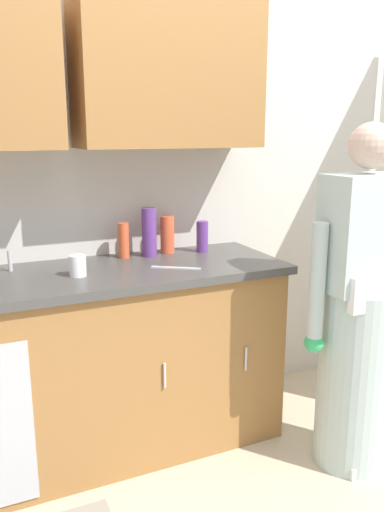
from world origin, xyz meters
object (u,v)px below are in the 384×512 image
person_at_sink (358,328)px  knife_on_counter (176,268)px  bottle_dish_liquid (124,240)px  bottle_water_short (167,235)px  bottle_soap (202,237)px  bottle_water_tall (149,232)px  cup_by_sink (78,266)px

person_at_sink → knife_on_counter: size_ratio=6.75×
person_at_sink → bottle_dish_liquid: bearing=137.9°
knife_on_counter → bottle_water_short: bearing=109.0°
bottle_dish_liquid → bottle_water_short: bearing=2.8°
knife_on_counter → person_at_sink: bearing=0.5°
bottle_water_short → bottle_soap: bearing=-17.2°
bottle_soap → bottle_water_short: size_ratio=0.84×
bottle_soap → bottle_water_short: (-0.18, 0.06, 0.02)m
bottle_soap → bottle_water_tall: bearing=175.4°
person_at_sink → bottle_water_tall: 1.13m
cup_by_sink → bottle_water_short: bearing=26.1°
bottle_water_short → bottle_dish_liquid: bottle_water_short is taller
person_at_sink → cup_by_sink: 1.32m
cup_by_sink → bottle_soap: bearing=16.2°
bottle_dish_liquid → knife_on_counter: 0.36m
person_at_sink → bottle_water_short: size_ratio=8.10×
bottle_dish_liquid → bottle_soap: bearing=-5.9°
bottle_soap → bottle_dish_liquid: bearing=174.1°
bottle_dish_liquid → bottle_water_tall: (0.13, -0.02, 0.04)m
bottle_soap → knife_on_counter: 0.39m
person_at_sink → bottle_soap: bearing=120.9°
bottle_water_tall → cup_by_sink: (-0.43, -0.23, -0.08)m
bottle_soap → bottle_dish_liquid: size_ratio=0.92×
person_at_sink → cup_by_sink: (-1.17, 0.54, 0.30)m
bottle_water_tall → cup_by_sink: size_ratio=2.63×
bottle_water_tall → cup_by_sink: bearing=-151.3°
knife_on_counter → bottle_water_tall: bearing=129.2°
bottle_soap → bottle_water_short: 0.19m
bottle_water_short → bottle_water_tall: (-0.11, -0.03, 0.03)m
bottle_soap → person_at_sink: bearing=-59.1°
person_at_sink → bottle_dish_liquid: person_at_sink is taller
bottle_water_short → bottle_dish_liquid: size_ratio=1.10×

